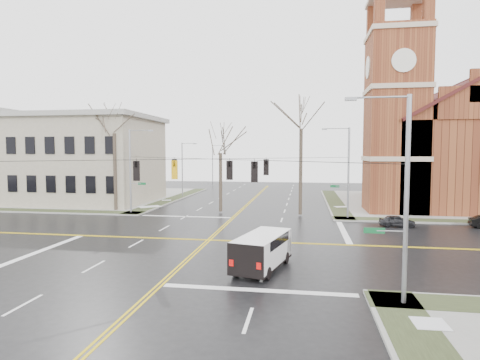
# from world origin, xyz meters

# --- Properties ---
(ground) EXTENTS (120.00, 120.00, 0.00)m
(ground) POSITION_xyz_m (0.00, 0.00, 0.00)
(ground) COLOR black
(ground) RESTS_ON ground
(sidewalks) EXTENTS (80.00, 80.00, 0.17)m
(sidewalks) POSITION_xyz_m (0.00, 0.00, 0.08)
(sidewalks) COLOR gray
(sidewalks) RESTS_ON ground
(road_markings) EXTENTS (100.00, 100.00, 0.01)m
(road_markings) POSITION_xyz_m (0.00, 0.00, 0.01)
(road_markings) COLOR gold
(road_markings) RESTS_ON ground
(church) EXTENTS (24.28, 27.48, 27.50)m
(church) POSITION_xyz_m (24.76, 24.78, 8.43)
(church) COLOR #632C19
(church) RESTS_ON ground
(civic_building_a) EXTENTS (18.00, 14.00, 11.00)m
(civic_building_a) POSITION_xyz_m (-22.00, 20.00, 5.50)
(civic_building_a) COLOR gray
(civic_building_a) RESTS_ON ground
(signal_pole_ne) EXTENTS (2.75, 0.22, 9.00)m
(signal_pole_ne) POSITION_xyz_m (11.32, 11.50, 4.95)
(signal_pole_ne) COLOR gray
(signal_pole_ne) RESTS_ON ground
(signal_pole_nw) EXTENTS (2.75, 0.22, 9.00)m
(signal_pole_nw) POSITION_xyz_m (-11.32, 11.50, 4.95)
(signal_pole_nw) COLOR gray
(signal_pole_nw) RESTS_ON ground
(signal_pole_se) EXTENTS (2.75, 0.22, 9.00)m
(signal_pole_se) POSITION_xyz_m (11.32, -11.50, 4.95)
(signal_pole_se) COLOR gray
(signal_pole_se) RESTS_ON ground
(span_wires) EXTENTS (23.02, 23.02, 0.03)m
(span_wires) POSITION_xyz_m (0.00, 0.00, 6.20)
(span_wires) COLOR black
(span_wires) RESTS_ON ground
(traffic_signals) EXTENTS (8.21, 8.26, 1.30)m
(traffic_signals) POSITION_xyz_m (-0.00, -0.67, 5.45)
(traffic_signals) COLOR black
(traffic_signals) RESTS_ON ground
(streetlight_north_a) EXTENTS (2.30, 0.20, 8.00)m
(streetlight_north_a) POSITION_xyz_m (-10.65, 28.00, 4.47)
(streetlight_north_a) COLOR gray
(streetlight_north_a) RESTS_ON ground
(streetlight_north_b) EXTENTS (2.30, 0.20, 8.00)m
(streetlight_north_b) POSITION_xyz_m (-10.65, 48.00, 4.47)
(streetlight_north_b) COLOR gray
(streetlight_north_b) RESTS_ON ground
(cargo_van) EXTENTS (3.22, 5.56, 1.99)m
(cargo_van) POSITION_xyz_m (4.88, -6.77, 1.18)
(cargo_van) COLOR white
(cargo_van) RESTS_ON ground
(parked_car_a) EXTENTS (3.15, 1.36, 1.06)m
(parked_car_a) POSITION_xyz_m (15.45, 7.96, 0.53)
(parked_car_a) COLOR black
(parked_car_a) RESTS_ON ground
(tree_nw_far) EXTENTS (4.00, 4.00, 12.99)m
(tree_nw_far) POSITION_xyz_m (-13.96, 12.90, 9.38)
(tree_nw_far) COLOR #382F23
(tree_nw_far) RESTS_ON ground
(tree_nw_near) EXTENTS (4.00, 4.00, 9.70)m
(tree_nw_near) POSITION_xyz_m (-1.94, 13.64, 7.05)
(tree_nw_near) COLOR #382F23
(tree_nw_near) RESTS_ON ground
(tree_ne) EXTENTS (4.00, 4.00, 13.50)m
(tree_ne) POSITION_xyz_m (6.79, 12.91, 9.75)
(tree_ne) COLOR #382F23
(tree_ne) RESTS_ON ground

